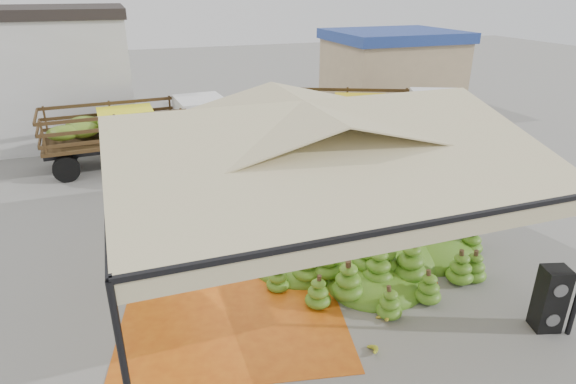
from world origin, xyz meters
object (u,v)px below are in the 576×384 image
object	(u,v)px
speaker_stack	(550,299)
truck_left	(145,126)
truck_right	(378,116)
banana_heap	(372,235)
vendor	(293,149)

from	to	relation	value
speaker_stack	truck_left	xyz separation A→B (m)	(-6.50, 12.61, 0.71)
truck_left	truck_right	size ratio (longest dim) A/B	0.91
banana_heap	truck_right	bearing A→B (deg)	60.22
vendor	truck_left	distance (m)	5.67
vendor	truck_left	xyz separation A→B (m)	(-4.66, 3.20, 0.42)
truck_right	speaker_stack	bearing A→B (deg)	-77.91
truck_right	vendor	bearing A→B (deg)	-137.83
vendor	truck_right	size ratio (longest dim) A/B	0.26
banana_heap	speaker_stack	bearing A→B (deg)	-60.79
speaker_stack	truck_left	world-z (taller)	truck_left
banana_heap	speaker_stack	size ratio (longest dim) A/B	4.34
vendor	truck_left	size ratio (longest dim) A/B	0.29
banana_heap	truck_right	world-z (taller)	truck_right
speaker_stack	truck_right	size ratio (longest dim) A/B	0.18
banana_heap	truck_right	size ratio (longest dim) A/B	0.79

